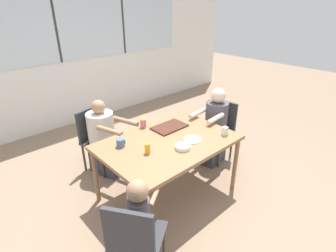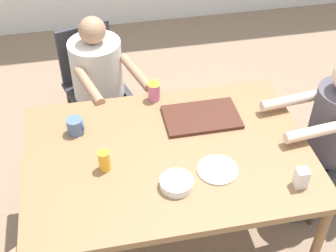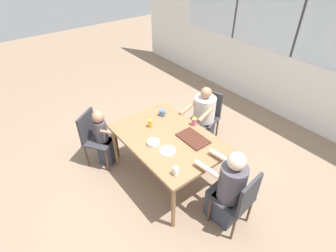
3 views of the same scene
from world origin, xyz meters
name	(u,v)px [view 2 (image 2 of 3)]	position (x,y,z in m)	size (l,w,h in m)	color
ground_plane	(168,237)	(0.00, 0.00, 0.00)	(16.00, 16.00, 0.00)	#8C725B
dining_table	(168,160)	(0.00, 0.00, 0.67)	(1.47, 1.02, 0.73)	olive
chair_for_woman_green_shirt	(92,75)	(-0.33, 1.10, 0.50)	(0.50, 0.50, 0.85)	#333338
person_woman_green_shirt	(102,95)	(-0.28, 0.93, 0.45)	(0.51, 0.69, 1.02)	#333847
person_man_blue_shirt	(325,146)	(0.98, 0.11, 0.49)	(0.59, 0.37, 1.09)	#333847
food_tray_dark	(201,117)	(0.24, 0.23, 0.74)	(0.41, 0.26, 0.02)	#472319
coffee_mug	(75,126)	(-0.45, 0.25, 0.78)	(0.09, 0.09, 0.09)	slate
sippy_cup	(154,89)	(0.01, 0.45, 0.80)	(0.07, 0.07, 0.15)	#CC668C
juice_glass	(104,161)	(-0.33, -0.05, 0.79)	(0.06, 0.06, 0.11)	gold
milk_carton_small	(301,178)	(0.57, -0.34, 0.78)	(0.06, 0.06, 0.10)	silver
bowl_white_shallow	(177,183)	(-0.01, -0.23, 0.75)	(0.16, 0.16, 0.04)	white
plate_tortillas	(218,170)	(0.21, -0.17, 0.74)	(0.20, 0.20, 0.01)	beige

